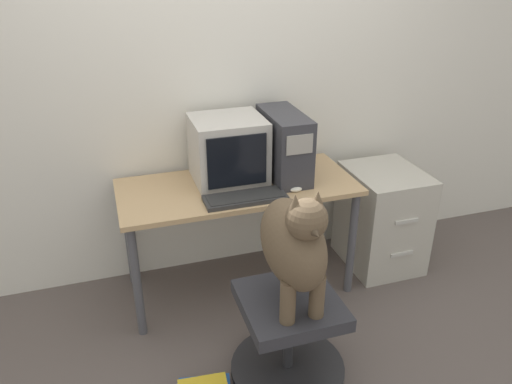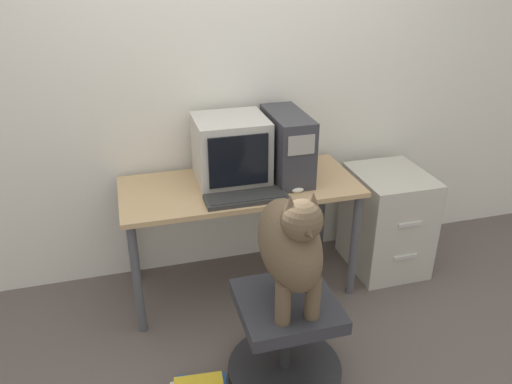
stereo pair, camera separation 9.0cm
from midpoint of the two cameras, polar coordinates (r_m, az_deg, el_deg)
name	(u,v)px [view 1 (the left image)]	position (r m, az deg, el deg)	size (l,w,h in m)	color
ground_plane	(254,315)	(3.12, -1.12, -13.88)	(12.00, 12.00, 0.00)	#564C47
wall_back	(219,76)	(3.13, -5.06, 13.07)	(8.00, 0.05, 2.60)	silver
desk	(238,199)	(3.01, -2.94, -0.77)	(1.41, 0.62, 0.73)	tan
crt_monitor	(228,150)	(2.98, -4.06, 4.86)	(0.42, 0.40, 0.38)	#B7B2A8
pc_tower	(284,145)	(3.02, 2.37, 5.37)	(0.21, 0.48, 0.40)	#333338
keyboard	(245,198)	(2.78, -2.16, -0.67)	(0.46, 0.17, 0.03)	#2D2D2D
computer_mouse	(296,190)	(2.88, 3.73, 0.28)	(0.07, 0.04, 0.03)	beige
office_chair	(289,336)	(2.63, 2.74, -16.11)	(0.60, 0.60, 0.47)	#262628
dog	(294,243)	(2.27, 3.27, -5.83)	(0.26, 0.53, 0.64)	brown
filing_cabinet	(382,218)	(3.50, 13.47, -2.91)	(0.46, 0.55, 0.69)	#B7B2A3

